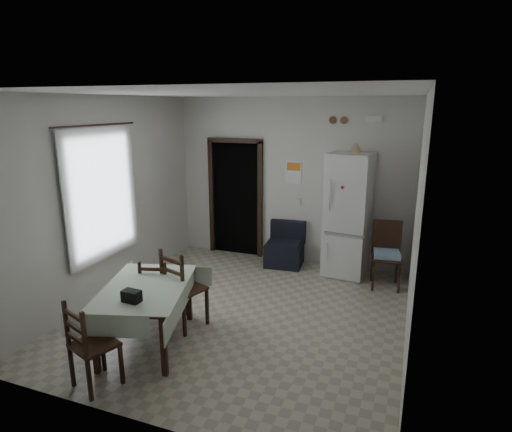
{
  "coord_description": "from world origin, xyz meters",
  "views": [
    {
      "loc": [
        2.03,
        -4.93,
        2.77
      ],
      "look_at": [
        0.0,
        0.5,
        1.25
      ],
      "focal_mm": 30.0,
      "sensor_mm": 36.0,
      "label": 1
    }
  ],
  "objects_px": {
    "corner_chair": "(387,256)",
    "dining_table": "(147,315)",
    "dining_chair_far_left": "(158,290)",
    "dining_chair_far_right": "(185,288)",
    "fridge": "(348,215)",
    "navy_seat": "(284,245)",
    "dining_chair_near_head": "(94,344)"
  },
  "relations": [
    {
      "from": "dining_table",
      "to": "dining_chair_far_right",
      "type": "distance_m",
      "value": 0.59
    },
    {
      "from": "dining_chair_far_left",
      "to": "dining_chair_near_head",
      "type": "bearing_deg",
      "value": 81.16
    },
    {
      "from": "dining_chair_far_left",
      "to": "dining_chair_far_right",
      "type": "relative_size",
      "value": 0.83
    },
    {
      "from": "fridge",
      "to": "corner_chair",
      "type": "height_order",
      "value": "fridge"
    },
    {
      "from": "fridge",
      "to": "corner_chair",
      "type": "bearing_deg",
      "value": -20.29
    },
    {
      "from": "corner_chair",
      "to": "dining_table",
      "type": "height_order",
      "value": "corner_chair"
    },
    {
      "from": "navy_seat",
      "to": "dining_table",
      "type": "bearing_deg",
      "value": -109.65
    },
    {
      "from": "dining_chair_far_left",
      "to": "dining_chair_far_right",
      "type": "distance_m",
      "value": 0.4
    },
    {
      "from": "dining_table",
      "to": "dining_chair_near_head",
      "type": "height_order",
      "value": "dining_chair_near_head"
    },
    {
      "from": "corner_chair",
      "to": "dining_chair_far_left",
      "type": "distance_m",
      "value": 3.46
    },
    {
      "from": "dining_chair_far_right",
      "to": "corner_chair",
      "type": "bearing_deg",
      "value": -118.16
    },
    {
      "from": "corner_chair",
      "to": "dining_chair_far_right",
      "type": "height_order",
      "value": "dining_chair_far_right"
    },
    {
      "from": "navy_seat",
      "to": "fridge",
      "type": "bearing_deg",
      "value": -5.48
    },
    {
      "from": "dining_chair_far_right",
      "to": "dining_chair_near_head",
      "type": "xyz_separation_m",
      "value": [
        -0.23,
        -1.38,
        -0.06
      ]
    },
    {
      "from": "navy_seat",
      "to": "dining_chair_far_left",
      "type": "height_order",
      "value": "dining_chair_far_left"
    },
    {
      "from": "corner_chair",
      "to": "dining_table",
      "type": "xyz_separation_m",
      "value": [
        -2.51,
        -2.69,
        -0.15
      ]
    },
    {
      "from": "dining_table",
      "to": "dining_chair_far_right",
      "type": "relative_size",
      "value": 1.34
    },
    {
      "from": "dining_chair_far_right",
      "to": "dining_table",
      "type": "bearing_deg",
      "value": 87.57
    },
    {
      "from": "fridge",
      "to": "navy_seat",
      "type": "height_order",
      "value": "fridge"
    },
    {
      "from": "dining_chair_far_left",
      "to": "dining_chair_near_head",
      "type": "xyz_separation_m",
      "value": [
        0.16,
        -1.37,
        0.03
      ]
    },
    {
      "from": "dining_chair_far_right",
      "to": "dining_chair_near_head",
      "type": "height_order",
      "value": "dining_chair_far_right"
    },
    {
      "from": "dining_table",
      "to": "dining_chair_far_left",
      "type": "xyz_separation_m",
      "value": [
        -0.18,
        0.52,
        0.07
      ]
    },
    {
      "from": "dining_table",
      "to": "dining_chair_far_right",
      "type": "bearing_deg",
      "value": 51.88
    },
    {
      "from": "navy_seat",
      "to": "dining_chair_near_head",
      "type": "xyz_separation_m",
      "value": [
        -0.79,
        -3.89,
        0.09
      ]
    },
    {
      "from": "corner_chair",
      "to": "dining_table",
      "type": "distance_m",
      "value": 3.68
    },
    {
      "from": "dining_table",
      "to": "dining_chair_near_head",
      "type": "bearing_deg",
      "value": -108.7
    },
    {
      "from": "fridge",
      "to": "dining_chair_near_head",
      "type": "xyz_separation_m",
      "value": [
        -1.87,
        -3.89,
        -0.54
      ]
    },
    {
      "from": "fridge",
      "to": "corner_chair",
      "type": "relative_size",
      "value": 1.98
    },
    {
      "from": "dining_chair_far_left",
      "to": "dining_chair_far_right",
      "type": "bearing_deg",
      "value": 166.99
    },
    {
      "from": "navy_seat",
      "to": "dining_table",
      "type": "distance_m",
      "value": 3.13
    },
    {
      "from": "navy_seat",
      "to": "dining_table",
      "type": "height_order",
      "value": "navy_seat"
    },
    {
      "from": "dining_chair_far_right",
      "to": "dining_chair_far_left",
      "type": "bearing_deg",
      "value": 21.09
    }
  ]
}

